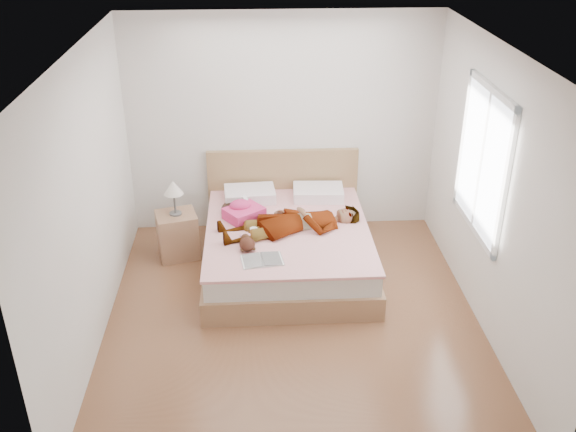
# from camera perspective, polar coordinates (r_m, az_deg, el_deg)

# --- Properties ---
(ground) EXTENTS (4.00, 4.00, 0.00)m
(ground) POSITION_cam_1_polar(r_m,az_deg,el_deg) (6.35, 0.44, -9.17)
(ground) COLOR #4F2A18
(ground) RESTS_ON ground
(woman) EXTENTS (1.68, 0.96, 0.22)m
(woman) POSITION_cam_1_polar(r_m,az_deg,el_deg) (6.82, 0.40, -0.25)
(woman) COLOR white
(woman) RESTS_ON bed
(hair) EXTENTS (0.52, 0.59, 0.07)m
(hair) POSITION_cam_1_polar(r_m,az_deg,el_deg) (7.24, -4.33, 0.77)
(hair) COLOR black
(hair) RESTS_ON bed
(phone) EXTENTS (0.06, 0.10, 0.05)m
(phone) POSITION_cam_1_polar(r_m,az_deg,el_deg) (7.13, -3.81, 1.59)
(phone) COLOR silver
(phone) RESTS_ON bed
(room_shell) EXTENTS (4.00, 4.00, 4.00)m
(room_shell) POSITION_cam_1_polar(r_m,az_deg,el_deg) (6.22, 16.91, 4.65)
(room_shell) COLOR white
(room_shell) RESTS_ON ground
(bed) EXTENTS (1.80, 2.08, 1.00)m
(bed) POSITION_cam_1_polar(r_m,az_deg,el_deg) (7.06, -0.08, -2.37)
(bed) COLOR olive
(bed) RESTS_ON ground
(towel) EXTENTS (0.50, 0.48, 0.21)m
(towel) POSITION_cam_1_polar(r_m,az_deg,el_deg) (7.05, -4.01, 0.42)
(towel) COLOR #DC3C88
(towel) RESTS_ON bed
(magazine) EXTENTS (0.44, 0.32, 0.02)m
(magazine) POSITION_cam_1_polar(r_m,az_deg,el_deg) (6.28, -2.32, -3.94)
(magazine) COLOR white
(magazine) RESTS_ON bed
(coffee_mug) EXTENTS (0.12, 0.09, 0.09)m
(coffee_mug) POSITION_cam_1_polar(r_m,az_deg,el_deg) (6.70, -3.03, -1.43)
(coffee_mug) COLOR white
(coffee_mug) RESTS_ON bed
(plush_toy) EXTENTS (0.19, 0.26, 0.14)m
(plush_toy) POSITION_cam_1_polar(r_m,az_deg,el_deg) (6.44, -3.68, -2.44)
(plush_toy) COLOR black
(plush_toy) RESTS_ON bed
(nightstand) EXTENTS (0.51, 0.48, 0.93)m
(nightstand) POSITION_cam_1_polar(r_m,az_deg,el_deg) (7.32, -9.82, -1.37)
(nightstand) COLOR brown
(nightstand) RESTS_ON ground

